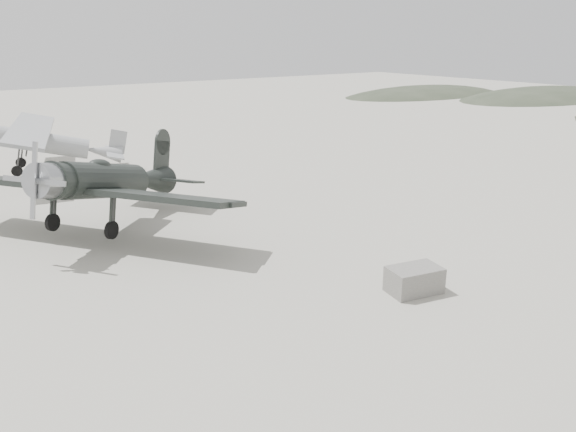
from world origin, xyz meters
TOP-DOWN VIEW (x-y plane):
  - ground at (0.00, 0.00)m, footprint 160.00×160.00m
  - hill_east_north at (60.00, 28.00)m, footprint 36.00×18.00m
  - hill_northeast at (50.00, 40.00)m, footprint 32.00×16.00m
  - lowwing_monoplane at (-4.37, 8.64)m, footprint 10.08×11.21m
  - highwing_monoplane at (-4.11, 20.85)m, footprint 8.48×11.81m
  - equipment_block at (1.43, -2.74)m, footprint 1.83×1.35m

SIDE VIEW (x-z plane):
  - ground at x=0.00m, z-range 0.00..0.00m
  - hill_east_north at x=60.00m, z-range -3.00..3.00m
  - hill_northeast at x=50.00m, z-range -2.60..2.60m
  - equipment_block at x=1.43m, z-range 0.00..0.83m
  - highwing_monoplane at x=-4.11m, z-range 0.42..3.77m
  - lowwing_monoplane at x=-4.37m, z-range 0.12..4.10m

